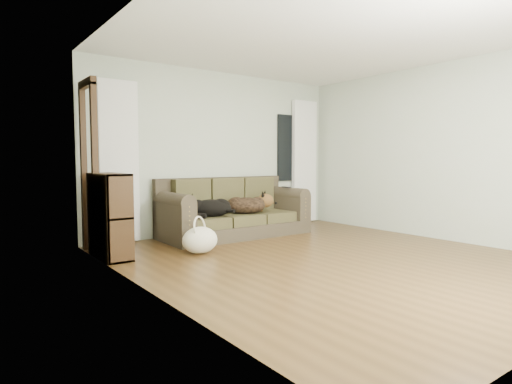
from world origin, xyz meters
TOP-DOWN VIEW (x-y plane):
  - floor at (0.00, 0.00)m, footprint 5.00×5.00m
  - ceiling at (0.00, 0.00)m, footprint 5.00×5.00m
  - wall_back at (0.00, 2.50)m, footprint 4.50×0.04m
  - wall_left at (-2.25, 0.00)m, footprint 0.04×5.00m
  - wall_right at (2.25, 0.00)m, footprint 0.04×5.00m
  - curtain_left at (-1.70, 2.42)m, footprint 0.55×0.08m
  - curtain_right at (1.80, 2.42)m, footprint 0.55×0.08m
  - window_pane at (1.45, 2.47)m, footprint 0.50×0.03m
  - door_casing at (-2.20, 2.05)m, footprint 0.07×0.60m
  - sofa at (-0.05, 1.97)m, footprint 2.31×1.00m
  - dog_black_lab at (-0.57, 1.92)m, footprint 0.75×0.68m
  - dog_shepherd at (0.13, 1.89)m, footprint 0.77×0.72m
  - tv_remote at (0.88, 1.86)m, footprint 0.07×0.20m
  - tote_bag at (-1.11, 1.18)m, footprint 0.54×0.47m
  - bookshelf at (-2.09, 1.64)m, footprint 0.38×0.84m

SIDE VIEW (x-z plane):
  - floor at x=0.00m, z-range 0.00..0.00m
  - tote_bag at x=-1.11m, z-range -0.01..0.33m
  - sofa at x=-0.05m, z-range -0.02..0.92m
  - dog_black_lab at x=-0.57m, z-range 0.35..0.61m
  - dog_shepherd at x=0.13m, z-range 0.35..0.63m
  - bookshelf at x=-2.09m, z-range -0.01..1.01m
  - tv_remote at x=0.88m, z-range 0.72..0.74m
  - door_casing at x=-2.20m, z-range 0.00..2.10m
  - curtain_left at x=-1.70m, z-range 0.02..2.27m
  - curtain_right at x=1.80m, z-range 0.02..2.27m
  - wall_back at x=0.00m, z-range 0.00..2.60m
  - wall_left at x=-2.25m, z-range 0.00..2.60m
  - wall_right at x=2.25m, z-range 0.00..2.60m
  - window_pane at x=1.45m, z-range 0.80..2.00m
  - ceiling at x=0.00m, z-range 2.60..2.60m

